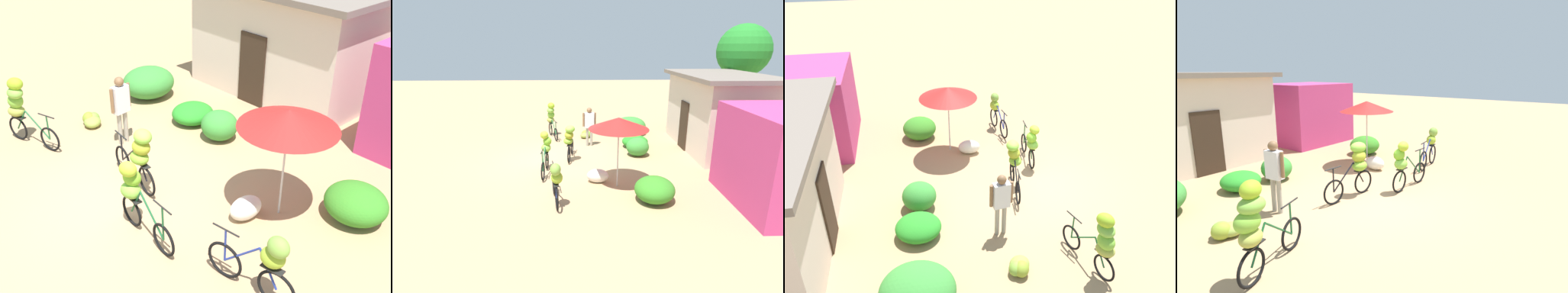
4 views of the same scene
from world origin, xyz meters
The scene contains 15 objects.
ground_plane centered at (0.00, 0.00, 0.00)m, with size 60.00×60.00×0.00m, color tan.
building_low centered at (-1.50, 6.67, 1.59)m, with size 5.56×3.21×3.13m.
tree_behind_building centered at (-4.67, 9.07, 3.93)m, with size 2.57×2.57×5.26m.
hedge_bush_front_left centered at (-3.78, 3.43, 0.44)m, with size 1.41×1.53×0.88m, color #398A36.
hedge_bush_front_right centered at (-1.68, 3.30, 0.25)m, with size 1.04×1.12×0.51m, color #278B25.
hedge_bush_mid centered at (-0.58, 3.21, 0.37)m, with size 0.90×0.90×0.73m, color #388D34.
hedge_bush_by_door centered at (3.35, 2.96, 0.36)m, with size 1.19×1.13×0.71m, color #358423.
market_umbrella centered at (2.31, 2.04, 2.02)m, with size 1.81×1.81×2.20m.
bicycle_leftmost centered at (-3.60, -0.42, 0.97)m, with size 1.61×0.68×1.63m.
bicycle_near_pile centered at (-0.09, 0.51, 0.86)m, with size 1.65×0.48×1.41m.
bicycle_center_loaded centered at (0.93, -0.29, 0.81)m, with size 1.62×0.44×1.41m.
bicycle_by_shop centered at (3.50, 0.21, 0.74)m, with size 1.61×0.42×1.30m.
banana_pile_on_ground centered at (-3.27, 1.22, 0.15)m, with size 0.74×0.65×0.34m.
produce_sack centered at (1.98, 1.45, 0.22)m, with size 0.70×0.44×0.44m, color silver.
person_vendor centered at (-1.96, 1.33, 1.04)m, with size 0.25×0.58×1.69m.
Camera 2 is at (11.43, 0.80, 4.21)m, focal length 29.27 mm.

